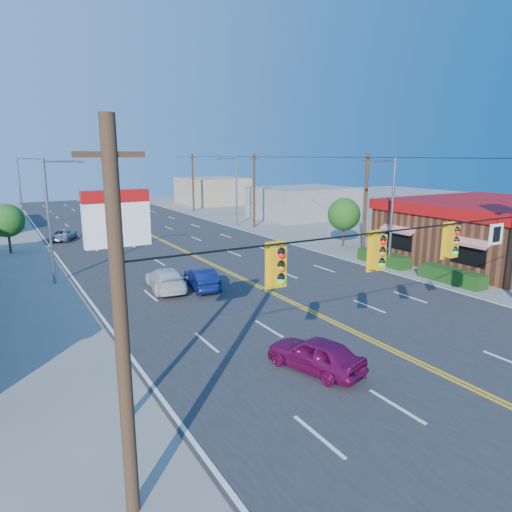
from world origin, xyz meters
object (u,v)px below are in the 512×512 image
signal_span (471,254)px  kfc (490,230)px  car_blue (202,279)px  car_silver (63,235)px  car_white (166,280)px  pizza_hut_sign (119,259)px  car_magenta (315,355)px

signal_span → kfc: (20.02, 12.00, -2.51)m
car_blue → kfc: bearing=179.3°
signal_span → car_silver: bearing=102.1°
car_blue → car_white: (-2.00, 0.93, 0.02)m
kfc → car_white: kfc is taller
pizza_hut_sign → signal_span: bearing=-20.2°
pizza_hut_sign → car_silver: pizza_hut_sign is taller
kfc → car_magenta: size_ratio=4.13×
kfc → car_silver: 38.29m
car_magenta → car_silver: car_magenta is taller
car_white → car_blue: bearing=162.6°
car_magenta → signal_span: bearing=121.5°
signal_span → car_silver: signal_span is taller
signal_span → car_white: bearing=107.2°
signal_span → car_blue: 16.66m
pizza_hut_sign → car_silver: 34.32m
car_magenta → car_silver: 34.71m
car_blue → car_magenta: bearing=95.4°
kfc → pizza_hut_sign: 32.04m
pizza_hut_sign → car_blue: bearing=56.8°
signal_span → kfc: 23.47m
pizza_hut_sign → car_blue: 14.81m
signal_span → car_white: signal_span is taller
kfc → pizza_hut_sign: bearing=-165.5°
pizza_hut_sign → kfc: bearing=14.5°
kfc → car_white: 25.68m
kfc → pizza_hut_sign: size_ratio=2.38×
signal_span → car_silver: 38.99m
car_magenta → car_white: (-1.30, 13.28, 0.01)m
kfc → car_blue: (-23.19, 3.80, -1.72)m
car_blue → car_silver: 22.65m
kfc → car_blue: bearing=170.7°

